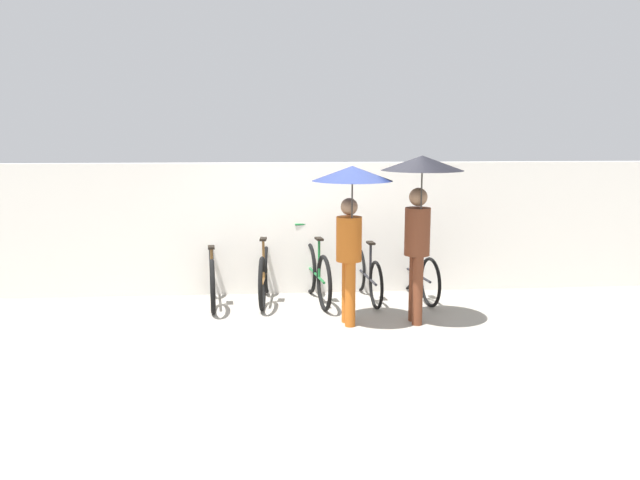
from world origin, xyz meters
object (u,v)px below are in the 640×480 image
at_px(parked_bicycle_2, 316,274).
at_px(pedestrian_leading, 351,202).
at_px(parked_bicycle_0, 212,277).
at_px(parked_bicycle_3, 367,275).
at_px(pedestrian_center, 420,193).
at_px(parked_bicycle_1, 265,275).
at_px(parked_bicycle_4, 417,273).

height_order(parked_bicycle_2, pedestrian_leading, pedestrian_leading).
relative_size(parked_bicycle_0, pedestrian_leading, 0.88).
xyz_separation_m(parked_bicycle_0, pedestrian_leading, (1.82, -1.23, 1.19)).
height_order(parked_bicycle_3, pedestrian_leading, pedestrian_leading).
relative_size(parked_bicycle_2, pedestrian_center, 0.81).
xyz_separation_m(parked_bicycle_2, parked_bicycle_3, (0.74, 0.04, -0.04)).
distance_m(parked_bicycle_1, parked_bicycle_4, 2.23).
bearing_deg(pedestrian_center, pedestrian_leading, -2.08).
bearing_deg(parked_bicycle_2, parked_bicycle_4, -95.03).
relative_size(parked_bicycle_0, pedestrian_center, 0.83).
height_order(parked_bicycle_3, pedestrian_center, pedestrian_center).
distance_m(pedestrian_leading, pedestrian_center, 0.86).
relative_size(parked_bicycle_3, pedestrian_center, 0.79).
distance_m(parked_bicycle_2, pedestrian_center, 2.13).
xyz_separation_m(parked_bicycle_1, parked_bicycle_4, (2.23, 0.00, -0.02)).
height_order(parked_bicycle_0, pedestrian_leading, pedestrian_leading).
xyz_separation_m(parked_bicycle_2, pedestrian_leading, (0.33, -1.23, 1.17)).
distance_m(parked_bicycle_0, parked_bicycle_1, 0.75).
relative_size(parked_bicycle_1, pedestrian_center, 0.81).
bearing_deg(pedestrian_leading, parked_bicycle_2, -81.77).
distance_m(parked_bicycle_0, parked_bicycle_4, 2.97).
height_order(parked_bicycle_2, parked_bicycle_4, parked_bicycle_2).
bearing_deg(parked_bicycle_0, parked_bicycle_4, -94.45).
bearing_deg(parked_bicycle_2, parked_bicycle_1, 76.71).
distance_m(parked_bicycle_3, pedestrian_center, 1.88).
xyz_separation_m(parked_bicycle_0, parked_bicycle_4, (2.97, 0.07, -0.01)).
relative_size(parked_bicycle_3, pedestrian_leading, 0.83).
xyz_separation_m(parked_bicycle_1, pedestrian_leading, (1.07, -1.30, 1.18)).
bearing_deg(parked_bicycle_0, parked_bicycle_3, -94.79).
height_order(parked_bicycle_0, parked_bicycle_1, parked_bicycle_1).
distance_m(parked_bicycle_0, parked_bicycle_3, 2.23).
bearing_deg(pedestrian_leading, parked_bicycle_0, -41.00).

